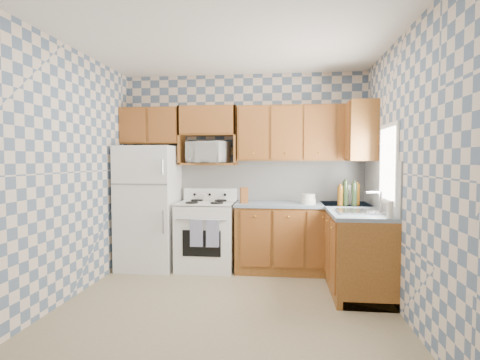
% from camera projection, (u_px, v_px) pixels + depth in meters
% --- Properties ---
extents(floor, '(3.40, 3.40, 0.00)m').
position_uv_depth(floor, '(227.00, 306.00, 3.82)').
color(floor, '#847456').
rests_on(floor, ground).
extents(back_wall, '(3.40, 0.02, 2.70)m').
position_uv_depth(back_wall, '(243.00, 170.00, 5.34)').
color(back_wall, slate).
rests_on(back_wall, ground).
extents(right_wall, '(0.02, 3.20, 2.70)m').
position_uv_depth(right_wall, '(403.00, 175.00, 3.56)').
color(right_wall, slate).
rests_on(right_wall, ground).
extents(backsplash_back, '(2.60, 0.02, 0.56)m').
position_uv_depth(backsplash_back, '(271.00, 181.00, 5.29)').
color(backsplash_back, white).
rests_on(backsplash_back, back_wall).
extents(backsplash_right, '(0.02, 1.60, 0.56)m').
position_uv_depth(backsplash_right, '(380.00, 185.00, 4.36)').
color(backsplash_right, white).
rests_on(backsplash_right, right_wall).
extents(refrigerator, '(0.75, 0.70, 1.68)m').
position_uv_depth(refrigerator, '(149.00, 207.00, 5.17)').
color(refrigerator, white).
rests_on(refrigerator, floor).
extents(stove_body, '(0.76, 0.65, 0.90)m').
position_uv_depth(stove_body, '(207.00, 236.00, 5.12)').
color(stove_body, white).
rests_on(stove_body, floor).
extents(cooktop, '(0.76, 0.65, 0.02)m').
position_uv_depth(cooktop, '(207.00, 203.00, 5.10)').
color(cooktop, silver).
rests_on(cooktop, stove_body).
extents(backguard, '(0.76, 0.08, 0.17)m').
position_uv_depth(backguard, '(210.00, 194.00, 5.36)').
color(backguard, white).
rests_on(backguard, cooktop).
extents(dish_towel_left, '(0.17, 0.02, 0.35)m').
position_uv_depth(dish_towel_left, '(196.00, 233.00, 4.78)').
color(dish_towel_left, navy).
rests_on(dish_towel_left, stove_body).
extents(dish_towel_right, '(0.17, 0.02, 0.35)m').
position_uv_depth(dish_towel_right, '(213.00, 234.00, 4.75)').
color(dish_towel_right, navy).
rests_on(dish_towel_right, stove_body).
extents(base_cabinets_back, '(1.75, 0.60, 0.88)m').
position_uv_depth(base_cabinets_back, '(302.00, 239.00, 5.00)').
color(base_cabinets_back, brown).
rests_on(base_cabinets_back, floor).
extents(base_cabinets_right, '(0.60, 1.60, 0.88)m').
position_uv_depth(base_cabinets_right, '(353.00, 249.00, 4.44)').
color(base_cabinets_right, brown).
rests_on(base_cabinets_right, floor).
extents(countertop_back, '(1.77, 0.63, 0.04)m').
position_uv_depth(countertop_back, '(302.00, 204.00, 4.97)').
color(countertop_back, slate).
rests_on(countertop_back, base_cabinets_back).
extents(countertop_right, '(0.63, 1.60, 0.04)m').
position_uv_depth(countertop_right, '(354.00, 210.00, 4.41)').
color(countertop_right, slate).
rests_on(countertop_right, base_cabinets_right).
extents(upper_cabinets_back, '(1.75, 0.33, 0.74)m').
position_uv_depth(upper_cabinets_back, '(303.00, 133.00, 5.06)').
color(upper_cabinets_back, brown).
rests_on(upper_cabinets_back, back_wall).
extents(upper_cabinets_fridge, '(0.82, 0.33, 0.50)m').
position_uv_depth(upper_cabinets_fridge, '(152.00, 126.00, 5.29)').
color(upper_cabinets_fridge, brown).
rests_on(upper_cabinets_fridge, back_wall).
extents(upper_cabinets_right, '(0.33, 0.70, 0.74)m').
position_uv_depth(upper_cabinets_right, '(359.00, 132.00, 4.79)').
color(upper_cabinets_right, brown).
rests_on(upper_cabinets_right, right_wall).
extents(microwave_shelf, '(0.80, 0.33, 0.03)m').
position_uv_depth(microwave_shelf, '(209.00, 164.00, 5.23)').
color(microwave_shelf, brown).
rests_on(microwave_shelf, back_wall).
extents(microwave, '(0.62, 0.51, 0.29)m').
position_uv_depth(microwave, '(208.00, 152.00, 5.16)').
color(microwave, white).
rests_on(microwave, microwave_shelf).
extents(sink, '(0.48, 0.40, 0.03)m').
position_uv_depth(sink, '(360.00, 212.00, 4.06)').
color(sink, '#B7B7BC').
rests_on(sink, countertop_right).
extents(window, '(0.02, 0.66, 0.86)m').
position_uv_depth(window, '(388.00, 164.00, 4.00)').
color(window, silver).
rests_on(window, right_wall).
extents(bottle_0, '(0.07, 0.07, 0.31)m').
position_uv_depth(bottle_0, '(345.00, 193.00, 4.69)').
color(bottle_0, black).
rests_on(bottle_0, countertop_back).
extents(bottle_1, '(0.07, 0.07, 0.29)m').
position_uv_depth(bottle_1, '(354.00, 194.00, 4.64)').
color(bottle_1, black).
rests_on(bottle_1, countertop_back).
extents(bottle_2, '(0.07, 0.07, 0.27)m').
position_uv_depth(bottle_2, '(357.00, 195.00, 4.71)').
color(bottle_2, '#54300A').
rests_on(bottle_2, countertop_back).
extents(bottle_3, '(0.07, 0.07, 0.25)m').
position_uv_depth(bottle_3, '(340.00, 196.00, 4.66)').
color(bottle_3, '#54300A').
rests_on(bottle_3, countertop_back).
extents(knife_block, '(0.12, 0.12, 0.21)m').
position_uv_depth(knife_block, '(244.00, 195.00, 4.96)').
color(knife_block, brown).
rests_on(knife_block, countertop_back).
extents(electric_kettle, '(0.15, 0.15, 0.19)m').
position_uv_depth(electric_kettle, '(349.00, 197.00, 4.84)').
color(electric_kettle, white).
rests_on(electric_kettle, countertop_back).
extents(food_containers, '(0.19, 0.19, 0.13)m').
position_uv_depth(food_containers, '(308.00, 199.00, 4.88)').
color(food_containers, beige).
rests_on(food_containers, countertop_back).
extents(soap_bottle, '(0.06, 0.06, 0.17)m').
position_uv_depth(soap_bottle, '(390.00, 210.00, 3.65)').
color(soap_bottle, beige).
rests_on(soap_bottle, countertop_right).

